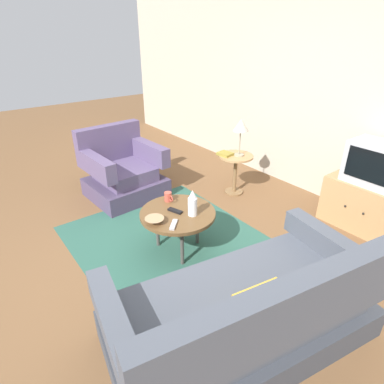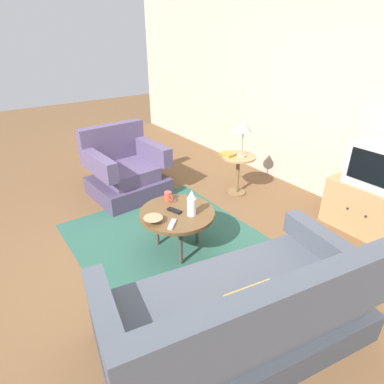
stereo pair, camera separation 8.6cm
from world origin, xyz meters
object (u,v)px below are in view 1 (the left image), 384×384
object	(u,v)px
tv_remote_dark	(175,211)
book	(225,154)
tv_stand	(365,205)
television	(377,164)
mug	(168,197)
armchair	(123,173)
table_lamp	(241,127)
tv_remote_silver	(174,225)
coffee_table	(178,215)
couch	(246,314)
bowl	(155,221)
side_table	(235,166)
vase	(193,203)

from	to	relation	value
tv_remote_dark	book	size ratio (longest dim) A/B	0.79
tv_stand	book	distance (m)	1.76
television	mug	bearing A→B (deg)	-121.41
armchair	mug	bearing A→B (deg)	82.70
table_lamp	tv_remote_silver	distance (m)	1.78
tv_remote_silver	book	distance (m)	1.66
book	coffee_table	bearing A→B (deg)	-68.64
armchair	tv_stand	world-z (taller)	armchair
tv_remote_dark	tv_stand	bearing A→B (deg)	45.73
table_lamp	tv_remote_dark	bearing A→B (deg)	-68.85
armchair	couch	distance (m)	2.69
couch	television	bearing A→B (deg)	17.34
mug	bowl	xyz separation A→B (m)	(0.28, -0.33, -0.02)
side_table	book	distance (m)	0.23
table_lamp	book	bearing A→B (deg)	-133.20
tv_remote_dark	book	bearing A→B (deg)	98.85
coffee_table	table_lamp	size ratio (longest dim) A/B	1.53
television	side_table	bearing A→B (deg)	-158.98
coffee_table	bowl	bearing A→B (deg)	-82.75
television	tv_remote_dark	xyz separation A→B (m)	(-0.93, -1.95, -0.31)
coffee_table	tv_remote_silver	size ratio (longest dim) A/B	4.99
bowl	tv_remote_silver	xyz separation A→B (m)	(0.14, 0.12, -0.02)
table_lamp	mug	size ratio (longest dim) A/B	3.81
armchair	vase	size ratio (longest dim) A/B	3.65
coffee_table	vase	distance (m)	0.22
side_table	book	xyz separation A→B (m)	(-0.09, -0.11, 0.17)
table_lamp	bowl	distance (m)	1.82
tv_remote_dark	tv_remote_silver	size ratio (longest dim) A/B	1.08
tv_remote_dark	couch	bearing A→B (deg)	-30.22
armchair	coffee_table	xyz separation A→B (m)	(1.48, -0.13, 0.10)
bowl	book	distance (m)	1.69
bowl	book	bearing A→B (deg)	115.18
tv_remote_dark	book	distance (m)	1.43
armchair	tv_remote_silver	bearing A→B (deg)	76.15
armchair	tv_remote_silver	size ratio (longest dim) A/B	6.47
mug	book	xyz separation A→B (m)	(-0.44, 1.20, 0.07)
armchair	tv_remote_dark	distance (m)	1.48
coffee_table	tv_remote_dark	world-z (taller)	tv_remote_dark
side_table	tv_stand	world-z (taller)	side_table
table_lamp	armchair	bearing A→B (deg)	-126.53
tv_stand	tv_remote_silver	distance (m)	2.24
bowl	table_lamp	bearing A→B (deg)	109.72
vase	mug	bearing A→B (deg)	-175.26
couch	vase	distance (m)	1.14
armchair	mug	world-z (taller)	armchair
television	tv_remote_dark	distance (m)	2.18
table_lamp	bowl	size ratio (longest dim) A/B	2.72
tv_remote_dark	armchair	bearing A→B (deg)	155.26
vase	mug	xyz separation A→B (m)	(-0.37, -0.03, -0.08)
couch	tv_remote_dark	world-z (taller)	couch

